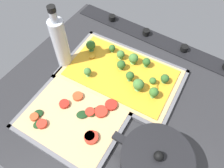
{
  "coord_description": "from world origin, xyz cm",
  "views": [
    {
      "loc": [
        -16.79,
        32.02,
        62.45
      ],
      "look_at": [
        5.28,
        -2.32,
        3.08
      ],
      "focal_mm": 36.05,
      "sensor_mm": 36.0,
      "label": 1
    }
  ],
  "objects": [
    {
      "name": "baking_tray_front",
      "position": [
        5.7,
        -8.64,
        0.36
      ],
      "size": [
        42.01,
        27.99,
        1.3
      ],
      "color": "slate",
      "rests_on": "ground_plane"
    },
    {
      "name": "oil_bottle",
      "position": [
        25.08,
        -2.47,
        10.3
      ],
      "size": [
        4.9,
        4.9,
        24.37
      ],
      "color": "#B7BCC6",
      "rests_on": "ground_plane"
    },
    {
      "name": "baking_tray_back",
      "position": [
        9.33,
        12.12,
        0.37
      ],
      "size": [
        31.31,
        28.08,
        1.3
      ],
      "color": "slate",
      "rests_on": "ground_plane"
    },
    {
      "name": "stove_control_panel",
      "position": [
        0.0,
        -31.13,
        0.55
      ],
      "size": [
        76.09,
        7.0,
        2.6
      ],
      "color": "black",
      "rests_on": "ground_plane"
    },
    {
      "name": "broccoli_pizza",
      "position": [
        5.25,
        -9.0,
        1.82
      ],
      "size": [
        39.47,
        25.45,
        5.89
      ],
      "color": "tan",
      "rests_on": "baking_tray_front"
    },
    {
      "name": "ground_plane",
      "position": [
        0.0,
        0.0,
        -1.5
      ],
      "size": [
        79.26,
        69.25,
        3.0
      ],
      "primitive_type": "cube",
      "color": "#28282B"
    },
    {
      "name": "cooking_pot",
      "position": [
        -17.41,
        13.23,
        4.91
      ],
      "size": [
        24.4,
        17.55,
        12.1
      ],
      "color": "black",
      "rests_on": "ground_plane"
    },
    {
      "name": "veggie_pizza_back",
      "position": [
        9.03,
        12.07,
        1.1
      ],
      "size": [
        28.81,
        25.58,
        1.9
      ],
      "color": "tan",
      "rests_on": "baking_tray_back"
    }
  ]
}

